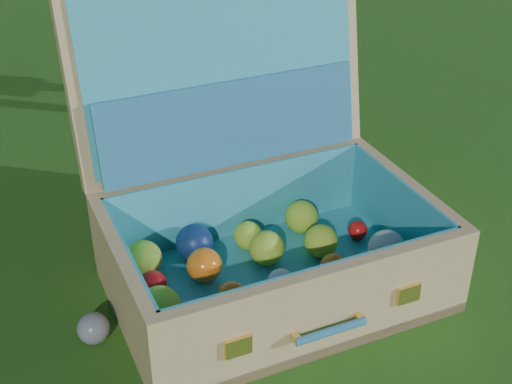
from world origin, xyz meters
name	(u,v)px	position (x,y,z in m)	size (l,w,h in m)	color
ground	(309,243)	(0.00, 0.00, 0.00)	(60.00, 60.00, 0.00)	#215114
stray_ball	(93,328)	(-0.55, -0.11, 0.03)	(0.06, 0.06, 0.06)	teal
suitcase	(254,200)	(-0.16, -0.03, 0.18)	(0.69, 0.61, 0.64)	tan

